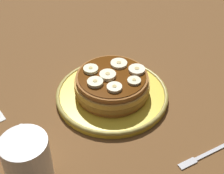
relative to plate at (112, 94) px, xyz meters
The scene contains 12 objects.
ground_plane 2.35cm from the plate, ahead, with size 140.00×140.00×3.00cm, color brown.
plate is the anchor object (origin of this frame).
pancake_stack 2.81cm from the plate, 29.70° to the right, with size 15.96×16.31×4.74cm.
banana_slice_0 5.57cm from the plate, 114.46° to the left, with size 3.42×3.42×0.95cm.
banana_slice_1 6.85cm from the plate, 169.16° to the left, with size 3.06×3.06×0.84cm.
banana_slice_2 7.26cm from the plate, 131.89° to the right, with size 2.76×2.76×0.73cm.
banana_slice_3 6.76cm from the plate, 38.37° to the right, with size 3.58×3.58×0.76cm.
banana_slice_4 7.25cm from the plate, 51.32° to the left, with size 3.16×3.16×0.89cm.
banana_slice_5 6.93cm from the plate, 110.48° to the left, with size 3.24×3.24×0.93cm.
banana_slice_6 7.68cm from the plate, 91.70° to the right, with size 3.51×3.51×0.84cm.
coffee_mug 24.82cm from the plate, 128.16° to the left, with size 11.24×7.76×9.23cm.
fork 23.13cm from the plate, 150.69° to the right, with size 3.51×12.94×0.50cm.
Camera 1 is at (-52.73, 16.50, 49.54)cm, focal length 54.83 mm.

